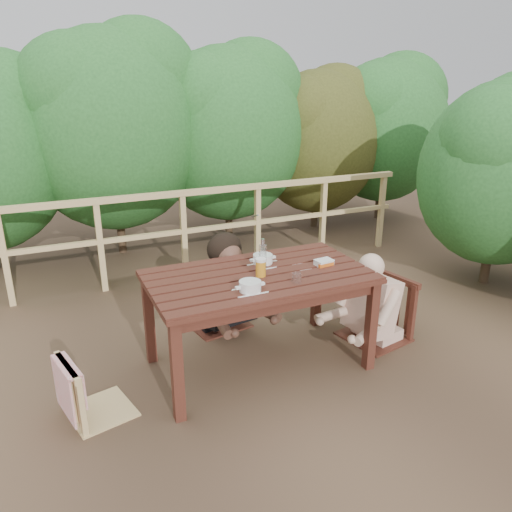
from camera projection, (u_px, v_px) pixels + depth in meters
name	position (u px, v px, depth m)	size (l,w,h in m)	color
ground	(259.00, 364.00, 3.95)	(60.00, 60.00, 0.00)	brown
table	(259.00, 321.00, 3.82)	(1.65, 0.93, 0.76)	#3D1C14
chair_left	(95.00, 359.00, 3.24)	(0.42, 0.42, 0.84)	tan
chair_far	(216.00, 274.00, 4.41)	(0.50, 0.50, 1.00)	#3D1C14
chair_right	(378.00, 284.00, 4.18)	(0.51, 0.51, 1.02)	#3D1C14
woman	(214.00, 252.00, 4.36)	(0.57, 0.70, 1.40)	black
diner_right	(383.00, 267.00, 4.14)	(0.53, 0.66, 1.32)	#DCAD96
railing	(184.00, 235.00, 5.49)	(5.60, 0.10, 1.01)	tan
hedge_row	(182.00, 99.00, 6.20)	(6.60, 1.60, 3.80)	#235622
soup_near	(250.00, 287.00, 3.38)	(0.26, 0.26, 0.09)	silver
soup_far	(263.00, 260.00, 3.88)	(0.26, 0.26, 0.09)	white
beer_glass	(261.00, 268.00, 3.62)	(0.08, 0.08, 0.15)	orange
bottle	(263.00, 255.00, 3.75)	(0.06, 0.06, 0.25)	silver
tumbler	(297.00, 279.00, 3.52)	(0.07, 0.07, 0.08)	silver
butter_tub	(324.00, 263.00, 3.85)	(0.14, 0.10, 0.06)	white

